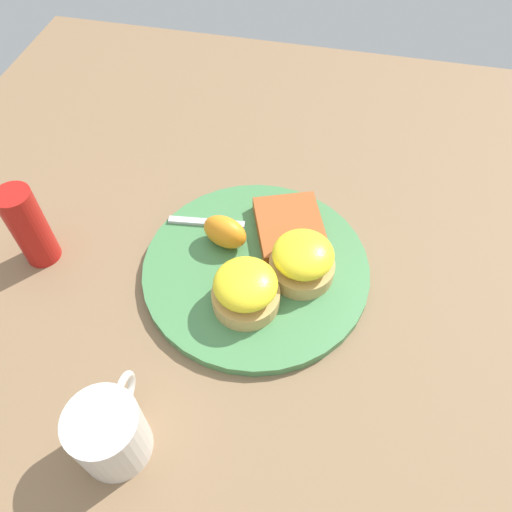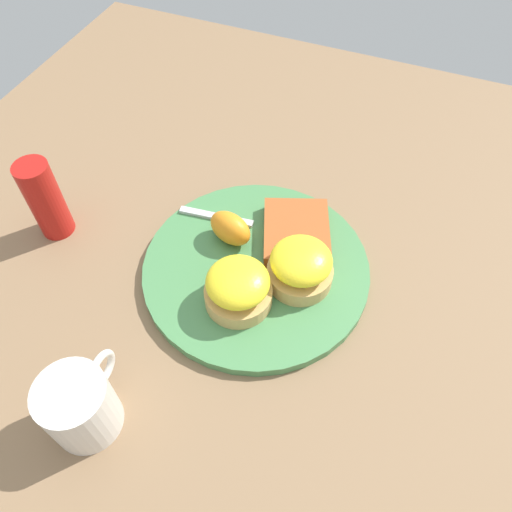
{
  "view_description": "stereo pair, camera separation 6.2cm",
  "coord_description": "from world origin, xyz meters",
  "px_view_note": "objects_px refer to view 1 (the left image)",
  "views": [
    {
      "loc": [
        -0.36,
        -0.08,
        0.53
      ],
      "look_at": [
        0.0,
        0.0,
        0.03
      ],
      "focal_mm": 35.0,
      "sensor_mm": 36.0,
      "label": 1
    },
    {
      "loc": [
        -0.35,
        -0.14,
        0.53
      ],
      "look_at": [
        0.0,
        0.0,
        0.03
      ],
      "focal_mm": 35.0,
      "sensor_mm": 36.0,
      "label": 2
    }
  ],
  "objects_px": {
    "condiment_bottle": "(29,227)",
    "cup": "(110,433)",
    "sandwich_benedict_left": "(250,291)",
    "sandwich_benedict_right": "(302,261)",
    "hashbrown_patty": "(290,228)",
    "fork": "(250,226)",
    "orange_wedge": "(225,232)"
  },
  "relations": [
    {
      "from": "condiment_bottle",
      "to": "cup",
      "type": "bearing_deg",
      "value": -138.08
    },
    {
      "from": "sandwich_benedict_left",
      "to": "condiment_bottle",
      "type": "height_order",
      "value": "condiment_bottle"
    },
    {
      "from": "sandwich_benedict_right",
      "to": "condiment_bottle",
      "type": "bearing_deg",
      "value": 95.6
    },
    {
      "from": "hashbrown_patty",
      "to": "condiment_bottle",
      "type": "relative_size",
      "value": 0.9
    },
    {
      "from": "fork",
      "to": "sandwich_benedict_right",
      "type": "bearing_deg",
      "value": -128.08
    },
    {
      "from": "cup",
      "to": "orange_wedge",
      "type": "bearing_deg",
      "value": -9.22
    },
    {
      "from": "fork",
      "to": "sandwich_benedict_left",
      "type": "bearing_deg",
      "value": -167.48
    },
    {
      "from": "orange_wedge",
      "to": "cup",
      "type": "height_order",
      "value": "cup"
    },
    {
      "from": "orange_wedge",
      "to": "fork",
      "type": "relative_size",
      "value": 0.3
    },
    {
      "from": "cup",
      "to": "condiment_bottle",
      "type": "distance_m",
      "value": 0.28
    },
    {
      "from": "sandwich_benedict_right",
      "to": "condiment_bottle",
      "type": "xyz_separation_m",
      "value": [
        -0.03,
        0.34,
        0.02
      ]
    },
    {
      "from": "hashbrown_patty",
      "to": "orange_wedge",
      "type": "height_order",
      "value": "orange_wedge"
    },
    {
      "from": "sandwich_benedict_right",
      "to": "sandwich_benedict_left",
      "type": "bearing_deg",
      "value": 136.51
    },
    {
      "from": "sandwich_benedict_right",
      "to": "fork",
      "type": "height_order",
      "value": "sandwich_benedict_right"
    },
    {
      "from": "sandwich_benedict_left",
      "to": "fork",
      "type": "height_order",
      "value": "sandwich_benedict_left"
    },
    {
      "from": "orange_wedge",
      "to": "cup",
      "type": "relative_size",
      "value": 0.6
    },
    {
      "from": "sandwich_benedict_left",
      "to": "cup",
      "type": "height_order",
      "value": "cup"
    },
    {
      "from": "hashbrown_patty",
      "to": "fork",
      "type": "xyz_separation_m",
      "value": [
        -0.0,
        0.05,
        -0.01
      ]
    },
    {
      "from": "orange_wedge",
      "to": "fork",
      "type": "bearing_deg",
      "value": -37.69
    },
    {
      "from": "hashbrown_patty",
      "to": "orange_wedge",
      "type": "distance_m",
      "value": 0.09
    },
    {
      "from": "sandwich_benedict_left",
      "to": "condiment_bottle",
      "type": "distance_m",
      "value": 0.29
    },
    {
      "from": "sandwich_benedict_right",
      "to": "orange_wedge",
      "type": "bearing_deg",
      "value": 74.88
    },
    {
      "from": "sandwich_benedict_right",
      "to": "condiment_bottle",
      "type": "relative_size",
      "value": 0.7
    },
    {
      "from": "hashbrown_patty",
      "to": "fork",
      "type": "height_order",
      "value": "hashbrown_patty"
    },
    {
      "from": "sandwich_benedict_left",
      "to": "sandwich_benedict_right",
      "type": "distance_m",
      "value": 0.08
    },
    {
      "from": "sandwich_benedict_right",
      "to": "hashbrown_patty",
      "type": "height_order",
      "value": "sandwich_benedict_right"
    },
    {
      "from": "sandwich_benedict_right",
      "to": "fork",
      "type": "relative_size",
      "value": 0.41
    },
    {
      "from": "fork",
      "to": "cup",
      "type": "relative_size",
      "value": 1.97
    },
    {
      "from": "sandwich_benedict_left",
      "to": "fork",
      "type": "xyz_separation_m",
      "value": [
        0.12,
        0.03,
        -0.02
      ]
    },
    {
      "from": "sandwich_benedict_right",
      "to": "orange_wedge",
      "type": "relative_size",
      "value": 1.36
    },
    {
      "from": "sandwich_benedict_left",
      "to": "hashbrown_patty",
      "type": "relative_size",
      "value": 0.78
    },
    {
      "from": "sandwich_benedict_right",
      "to": "condiment_bottle",
      "type": "distance_m",
      "value": 0.34
    }
  ]
}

